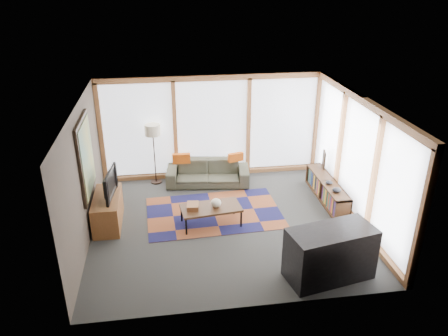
{
  "coord_description": "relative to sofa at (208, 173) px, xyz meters",
  "views": [
    {
      "loc": [
        -1.19,
        -7.75,
        4.83
      ],
      "look_at": [
        0.0,
        0.4,
        1.1
      ],
      "focal_mm": 35.0,
      "sensor_mm": 36.0,
      "label": 1
    }
  ],
  "objects": [
    {
      "name": "tv_console",
      "position": [
        -2.26,
        -1.57,
        0.02
      ],
      "size": [
        0.53,
        1.26,
        0.63
      ],
      "primitive_type": "cube",
      "color": "brown",
      "rests_on": "ground"
    },
    {
      "name": "ground",
      "position": [
        0.18,
        -1.94,
        -0.29
      ],
      "size": [
        5.5,
        5.5,
        0.0
      ],
      "primitive_type": "plane",
      "color": "#2F2E2C",
      "rests_on": "ground"
    },
    {
      "name": "floor_lamp",
      "position": [
        -1.27,
        0.26,
        0.47
      ],
      "size": [
        0.38,
        0.38,
        1.52
      ],
      "primitive_type": null,
      "color": "black",
      "rests_on": "ground"
    },
    {
      "name": "bar_counter",
      "position": [
        1.65,
        -3.88,
        0.17
      ],
      "size": [
        1.57,
        0.96,
        0.93
      ],
      "primitive_type": "cube",
      "rotation": [
        0.0,
        0.0,
        0.2
      ],
      "color": "black",
      "rests_on": "ground"
    },
    {
      "name": "television",
      "position": [
        -2.22,
        -1.55,
        0.62
      ],
      "size": [
        0.23,
        0.97,
        0.55
      ],
      "primitive_type": "imported",
      "rotation": [
        0.0,
        0.0,
        1.46
      ],
      "color": "black",
      "rests_on": "tv_console"
    },
    {
      "name": "sofa",
      "position": [
        0.0,
        0.0,
        0.0
      ],
      "size": [
        2.09,
        1.03,
        0.59
      ],
      "primitive_type": "imported",
      "rotation": [
        0.0,
        0.0,
        -0.13
      ],
      "color": "#323425",
      "rests_on": "ground"
    },
    {
      "name": "rug",
      "position": [
        -0.03,
        -1.45,
        -0.29
      ],
      "size": [
        2.95,
        1.97,
        0.01
      ],
      "primitive_type": "cube",
      "rotation": [
        0.0,
        0.0,
        0.04
      ],
      "color": "brown",
      "rests_on": "ground"
    },
    {
      "name": "vase",
      "position": [
        -0.04,
        -1.91,
        0.21
      ],
      "size": [
        0.26,
        0.26,
        0.18
      ],
      "primitive_type": "ellipsoid",
      "rotation": [
        0.0,
        0.0,
        -0.25
      ],
      "color": "beige",
      "rests_on": "coffee_table"
    },
    {
      "name": "bookshelf",
      "position": [
        2.61,
        -1.23,
        -0.05
      ],
      "size": [
        0.36,
        1.97,
        0.49
      ],
      "primitive_type": null,
      "color": "#352313",
      "rests_on": "ground"
    },
    {
      "name": "pillow_right",
      "position": [
        0.69,
        -0.04,
        0.4
      ],
      "size": [
        0.39,
        0.21,
        0.21
      ],
      "primitive_type": "cube",
      "rotation": [
        0.0,
        0.0,
        0.26
      ],
      "color": "#AF470F",
      "rests_on": "sofa"
    },
    {
      "name": "bowl_b",
      "position": [
        2.57,
        -1.4,
        0.24
      ],
      "size": [
        0.17,
        0.17,
        0.08
      ],
      "primitive_type": "ellipsoid",
      "rotation": [
        0.0,
        0.0,
        0.05
      ],
      "color": "black",
      "rests_on": "bookshelf"
    },
    {
      "name": "coffee_table",
      "position": [
        -0.15,
        -1.91,
        -0.09
      ],
      "size": [
        1.29,
        0.75,
        0.41
      ],
      "primitive_type": null,
      "rotation": [
        0.0,
        0.0,
        0.12
      ],
      "color": "#352313",
      "rests_on": "ground"
    },
    {
      "name": "book_stack",
      "position": [
        -0.52,
        -1.9,
        0.16
      ],
      "size": [
        0.27,
        0.32,
        0.1
      ],
      "primitive_type": "cube",
      "rotation": [
        0.0,
        0.0,
        -0.12
      ],
      "color": "brown",
      "rests_on": "coffee_table"
    },
    {
      "name": "shelf_picture",
      "position": [
        2.76,
        -0.51,
        0.4
      ],
      "size": [
        0.11,
        0.31,
        0.41
      ],
      "primitive_type": "cube",
      "rotation": [
        0.0,
        0.0,
        -0.25
      ],
      "color": "black",
      "rests_on": "bookshelf"
    },
    {
      "name": "room_envelope",
      "position": [
        0.67,
        -1.37,
        1.25
      ],
      "size": [
        5.52,
        5.02,
        2.62
      ],
      "color": "#40392F",
      "rests_on": "ground"
    },
    {
      "name": "bowl_a",
      "position": [
        2.59,
        -1.79,
        0.25
      ],
      "size": [
        0.22,
        0.22,
        0.1
      ],
      "primitive_type": "ellipsoid",
      "rotation": [
        0.0,
        0.0,
        -0.16
      ],
      "color": "black",
      "rests_on": "bookshelf"
    },
    {
      "name": "pillow_left",
      "position": [
        -0.63,
        0.03,
        0.41
      ],
      "size": [
        0.44,
        0.15,
        0.24
      ],
      "primitive_type": "cube",
      "rotation": [
        0.0,
        0.0,
        -0.04
      ],
      "color": "#AF470F",
      "rests_on": "sofa"
    }
  ]
}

